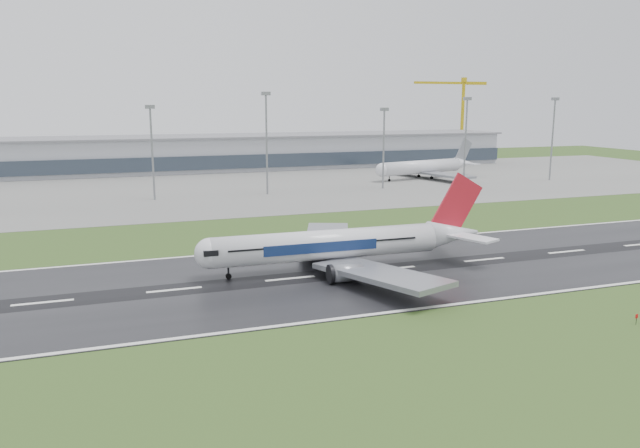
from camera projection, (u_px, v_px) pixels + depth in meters
name	position (u px, v px, depth m)	size (l,w,h in m)	color
ground	(484.00, 260.00, 120.17)	(520.00, 520.00, 0.00)	#2C471A
runway	(484.00, 260.00, 120.16)	(400.00, 45.00, 0.10)	black
apron	(297.00, 183.00, 235.89)	(400.00, 130.00, 0.08)	slate
terminal	(260.00, 152.00, 289.99)	(240.00, 36.00, 15.00)	#979AA2
main_airliner	(346.00, 226.00, 112.05)	(55.57, 52.93, 16.41)	silver
parked_airliner	(425.00, 160.00, 248.91)	(52.21, 48.61, 15.30)	silver
tower_crane	(462.00, 118.00, 339.77)	(44.89, 2.45, 44.31)	#BF9F0F
floodmast_1	(152.00, 155.00, 191.97)	(0.64, 0.64, 28.72)	gray
floodmast_2	(267.00, 146.00, 203.59)	(0.64, 0.64, 32.95)	gray
floodmast_3	(384.00, 150.00, 218.04)	(0.64, 0.64, 27.70)	gray
floodmast_4	(465.00, 143.00, 228.60)	(0.64, 0.64, 31.47)	gray
floodmast_5	(552.00, 141.00, 241.49)	(0.64, 0.64, 31.46)	gray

